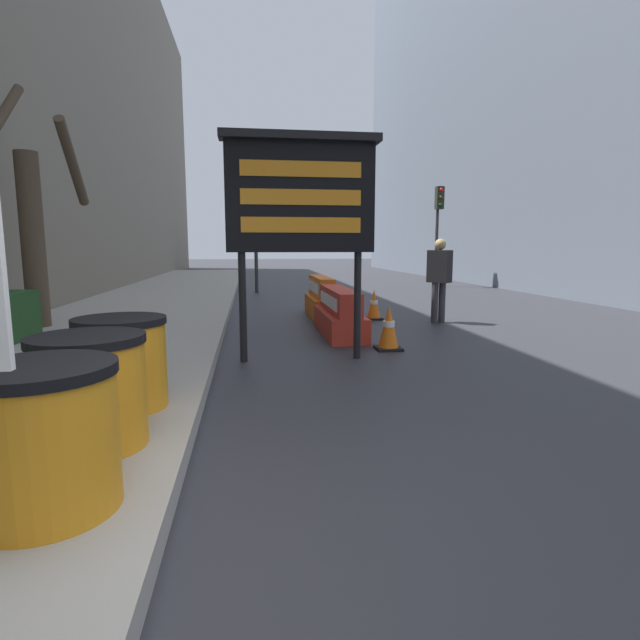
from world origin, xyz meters
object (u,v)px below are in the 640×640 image
object	(u,v)px
barrel_drum_middle	(90,391)
traffic_light_near_curb	(255,198)
jersey_barrier_orange_near	(321,299)
traffic_light_far_side	(438,214)
barrel_drum_back	(122,362)
traffic_cone_near	(374,305)
traffic_cone_mid	(389,328)
barrel_drum_foreground	(44,438)
message_board	(300,197)
jersey_barrier_red_striped	(339,314)
pedestrian_worker	(439,274)

from	to	relation	value
barrel_drum_middle	traffic_light_near_curb	size ratio (longest dim) A/B	0.18
jersey_barrier_orange_near	traffic_light_far_side	bearing A→B (deg)	53.96
barrel_drum_back	jersey_barrier_orange_near	xyz separation A→B (m)	(2.66, 6.48, -0.17)
traffic_cone_near	traffic_light_far_side	size ratio (longest dim) A/B	0.17
jersey_barrier_orange_near	traffic_cone_mid	bearing A→B (deg)	-82.18
barrel_drum_foreground	traffic_light_near_curb	xyz separation A→B (m)	(1.30, 14.23, 2.57)
barrel_drum_back	traffic_cone_mid	size ratio (longest dim) A/B	1.15
barrel_drum_foreground	traffic_light_near_curb	bearing A→B (deg)	84.76
barrel_drum_middle	message_board	size ratio (longest dim) A/B	0.26
barrel_drum_middle	jersey_barrier_red_striped	size ratio (longest dim) A/B	0.36
traffic_cone_near	traffic_light_far_side	distance (m)	9.77
barrel_drum_foreground	jersey_barrier_orange_near	world-z (taller)	barrel_drum_foreground
traffic_light_far_side	traffic_light_near_curb	bearing A→B (deg)	-166.28
barrel_drum_middle	jersey_barrier_red_striped	distance (m)	5.74
barrel_drum_foreground	traffic_light_far_side	size ratio (longest dim) A/B	0.21
message_board	pedestrian_worker	bearing A→B (deg)	43.88
barrel_drum_back	traffic_light_near_curb	world-z (taller)	traffic_light_near_curb
message_board	pedestrian_worker	distance (m)	4.50
jersey_barrier_red_striped	jersey_barrier_orange_near	world-z (taller)	jersey_barrier_orange_near
barrel_drum_back	barrel_drum_middle	bearing A→B (deg)	-90.18
jersey_barrier_red_striped	traffic_light_far_side	bearing A→B (deg)	60.61
traffic_cone_mid	pedestrian_worker	size ratio (longest dim) A/B	0.40
traffic_cone_mid	jersey_barrier_orange_near	bearing A→B (deg)	97.82
jersey_barrier_red_striped	jersey_barrier_orange_near	bearing A→B (deg)	90.00
traffic_cone_mid	traffic_light_far_side	xyz separation A→B (m)	(5.13, 11.40, 2.42)
traffic_cone_mid	barrel_drum_foreground	bearing A→B (deg)	-124.67
barrel_drum_middle	traffic_light_near_curb	xyz separation A→B (m)	(1.33, 13.38, 2.57)
jersey_barrier_red_striped	pedestrian_worker	xyz separation A→B (m)	(2.26, 1.10, 0.65)
message_board	traffic_light_far_side	distance (m)	13.57
barrel_drum_foreground	jersey_barrier_orange_near	size ratio (longest dim) A/B	0.40
barrel_drum_foreground	traffic_light_far_side	xyz separation A→B (m)	(8.26, 15.93, 2.19)
barrel_drum_back	traffic_light_near_curb	distance (m)	12.85
traffic_light_far_side	barrel_drum_back	bearing A→B (deg)	-120.24
barrel_drum_middle	traffic_light_near_curb	world-z (taller)	traffic_light_near_curb
barrel_drum_middle	message_board	distance (m)	3.99
jersey_barrier_orange_near	traffic_cone_near	distance (m)	1.20
message_board	barrel_drum_back	bearing A→B (deg)	-127.63
barrel_drum_back	jersey_barrier_red_striped	bearing A→B (deg)	57.81
traffic_cone_near	pedestrian_worker	size ratio (longest dim) A/B	0.37
traffic_cone_near	traffic_cone_mid	size ratio (longest dim) A/B	0.93
barrel_drum_middle	jersey_barrier_red_striped	world-z (taller)	barrel_drum_middle
barrel_drum_foreground	traffic_cone_mid	xyz separation A→B (m)	(3.14, 4.53, -0.23)
traffic_light_near_curb	pedestrian_worker	size ratio (longest dim) A/B	2.56
message_board	pedestrian_worker	xyz separation A→B (m)	(3.13, 3.01, -1.19)
pedestrian_worker	jersey_barrier_red_striped	bearing A→B (deg)	-107.31
barrel_drum_foreground	jersey_barrier_red_striped	world-z (taller)	barrel_drum_foreground
message_board	pedestrian_worker	size ratio (longest dim) A/B	1.76
traffic_cone_near	traffic_light_far_side	xyz separation A→B (m)	(4.57, 8.29, 2.44)
barrel_drum_foreground	traffic_light_near_curb	world-z (taller)	traffic_light_near_curb
barrel_drum_foreground	jersey_barrier_orange_near	xyz separation A→B (m)	(2.63, 8.20, -0.17)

